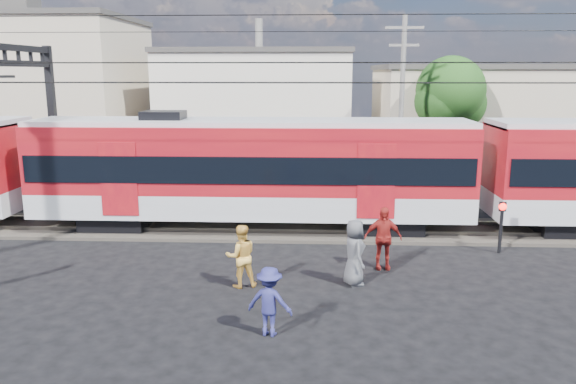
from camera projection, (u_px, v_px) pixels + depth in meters
The scene contains 16 objects.
ground at pixel (237, 322), 13.48m from camera, with size 120.00×120.00×0.00m, color black.
track_bed at pixel (266, 228), 21.28m from camera, with size 70.00×3.40×0.12m, color #2D2823.
rail_near at pixel (264, 231), 20.53m from camera, with size 70.00×0.12×0.12m, color #59544C.
rail_far at pixel (267, 220), 21.99m from camera, with size 70.00×0.12×0.12m, color #59544C.
commuter_train at pixel (257, 168), 20.80m from camera, with size 50.30×3.08×4.17m.
catenary at pixel (30, 92), 20.60m from camera, with size 70.00×9.30×7.52m.
building_west at pixel (27, 91), 36.70m from camera, with size 14.28×10.20×9.30m.
building_midwest at pixel (260, 104), 39.17m from camera, with size 12.24×12.24×7.30m.
building_mideast at pixel (506, 115), 35.63m from camera, with size 16.32×10.20×6.30m.
utility_pole_mid at pixel (402, 100), 26.91m from camera, with size 1.80×0.24×8.50m.
tree_near at pixel (453, 95), 29.76m from camera, with size 3.82×3.64×6.72m.
pedestrian_b at pixel (241, 256), 15.53m from camera, with size 0.87×0.68×1.78m, color gold.
pedestrian_c at pixel (270, 301), 12.66m from camera, with size 1.05×0.60×1.62m, color navy.
pedestrian_d at pixel (383, 238), 16.94m from camera, with size 1.13×0.47×1.94m, color maroon.
pedestrian_e at pixel (354, 252), 15.67m from camera, with size 0.92×0.60×1.88m, color #46464A.
crossing_signal at pixel (502, 218), 18.35m from camera, with size 0.25×0.25×1.74m.
Camera 1 is at (1.80, -12.45, 5.90)m, focal length 35.00 mm.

